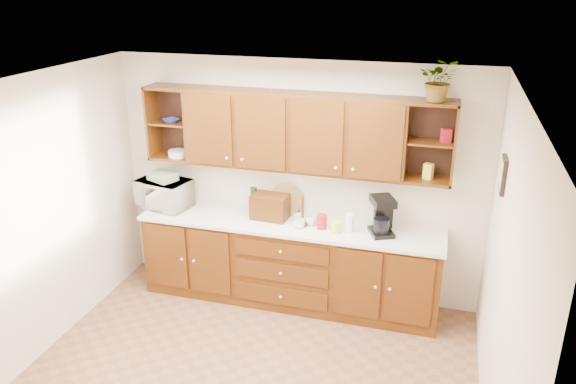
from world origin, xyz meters
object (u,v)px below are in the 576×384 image
Objects in this scene: microwave at (164,193)px; bread_box at (270,207)px; potted_plant at (440,80)px; coffee_maker at (382,216)px.

microwave is 1.48× the size of bread_box.
microwave is 1.24m from bread_box.
bread_box is 0.98× the size of potted_plant.
coffee_maker is at bearing 2.09° from bread_box.
potted_plant reaches higher than microwave.
bread_box is at bearing 11.83° from microwave.
microwave is 1.45× the size of potted_plant.
coffee_maker is 1.01× the size of potted_plant.
microwave is 1.44× the size of coffee_maker.
coffee_maker is (2.44, -0.03, 0.03)m from microwave.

